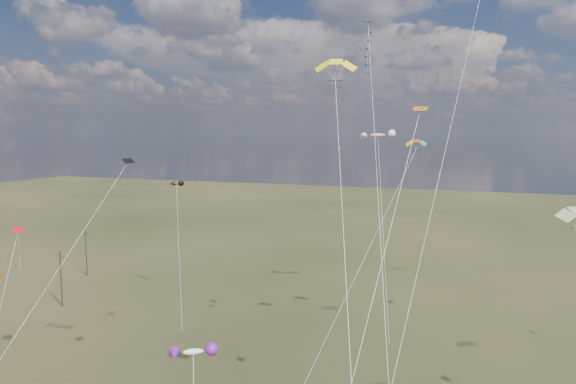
% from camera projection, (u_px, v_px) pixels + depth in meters
% --- Properties ---
extents(utility_pole_near, '(1.40, 0.20, 8.00)m').
position_uv_depth(utility_pole_near, '(61.00, 278.00, 71.35)').
color(utility_pole_near, black).
rests_on(utility_pole_near, ground).
extents(utility_pole_far, '(1.40, 0.20, 8.00)m').
position_uv_depth(utility_pole_far, '(86.00, 252.00, 87.13)').
color(utility_pole_far, black).
rests_on(utility_pole_far, ground).
extents(diamond_navy_tall, '(8.62, 29.64, 34.20)m').
position_uv_depth(diamond_navy_tall, '(369.00, 74.00, 43.64)').
color(diamond_navy_tall, '#0A1845').
rests_on(diamond_navy_tall, ground).
extents(diamond_black_mid, '(7.62, 15.75, 22.14)m').
position_uv_depth(diamond_black_mid, '(72.00, 247.00, 39.32)').
color(diamond_black_mid, black).
rests_on(diamond_black_mid, ground).
extents(diamond_red_low, '(4.87, 10.36, 15.34)m').
position_uv_depth(diamond_red_low, '(17.00, 257.00, 48.10)').
color(diamond_red_low, '#AF0D11').
rests_on(diamond_red_low, ground).
extents(diamond_orange_center, '(4.22, 17.94, 25.96)m').
position_uv_depth(diamond_orange_center, '(387.00, 239.00, 29.69)').
color(diamond_orange_center, '#D46809').
rests_on(diamond_orange_center, ground).
extents(parafoil_yellow, '(7.60, 17.80, 29.31)m').
position_uv_depth(parafoil_yellow, '(336.00, 64.00, 32.02)').
color(parafoil_yellow, yellow).
rests_on(parafoil_yellow, ground).
extents(parafoil_tricolor, '(9.38, 17.18, 23.84)m').
position_uv_depth(parafoil_tricolor, '(415.00, 143.00, 55.92)').
color(parafoil_tricolor, '#DAC60A').
rests_on(parafoil_tricolor, ground).
extents(novelty_orange_black, '(7.83, 10.68, 17.61)m').
position_uv_depth(novelty_orange_black, '(176.00, 184.00, 71.92)').
color(novelty_orange_black, red).
rests_on(novelty_orange_black, ground).
extents(novelty_white_purple, '(6.63, 10.32, 13.16)m').
position_uv_depth(novelty_white_purple, '(193.00, 354.00, 27.00)').
color(novelty_white_purple, silver).
rests_on(novelty_white_purple, ground).
extents(novelty_redwhite_stripe, '(6.16, 13.44, 24.54)m').
position_uv_depth(novelty_redwhite_stripe, '(378.00, 135.00, 69.00)').
color(novelty_redwhite_stripe, red).
rests_on(novelty_redwhite_stripe, ground).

